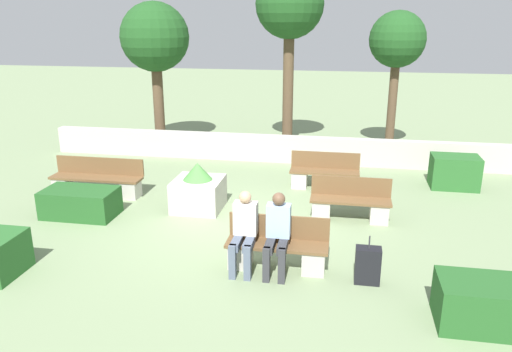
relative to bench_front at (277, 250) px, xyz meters
The scene contains 15 objects.
ground_plane 1.88m from the bench_front, 123.49° to the left, with size 60.00×60.00×0.00m, color gray.
perimeter_wall 6.35m from the bench_front, 99.29° to the left, with size 13.00×0.30×0.75m.
bench_front is the anchor object (origin of this frame).
bench_left_side 5.35m from the bench_front, 148.82° to the left, with size 2.14×0.48×0.84m.
bench_right_side 4.21m from the bench_front, 82.20° to the left, with size 1.65×0.49×0.84m.
bench_back 2.58m from the bench_front, 62.84° to the left, with size 1.61×0.48×0.84m.
person_seated_man 0.43m from the bench_front, 82.15° to the right, with size 0.38×0.64×1.32m.
person_seated_woman 0.67m from the bench_front, 165.02° to the right, with size 0.38×0.64×1.31m.
hedge_block_near_left 6.00m from the bench_front, 52.58° to the left, with size 1.10×0.73×0.79m.
hedge_block_near_right 4.57m from the bench_front, 160.65° to the left, with size 1.48×0.83×0.57m.
planter_corner_left 3.08m from the bench_front, 130.97° to the left, with size 1.01×1.01×1.02m.
suitcase 1.46m from the bench_front, ahead, with size 0.39×0.23×0.79m.
tree_leftmost 9.25m from the bench_front, 122.85° to the left, with size 2.06×2.06×4.40m.
tree_center_left 8.60m from the bench_front, 95.54° to the left, with size 1.97×1.97×5.28m.
tree_center_right 8.66m from the bench_front, 73.33° to the left, with size 1.60×1.60×4.14m.
Camera 1 is at (1.99, -8.88, 3.95)m, focal length 35.00 mm.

